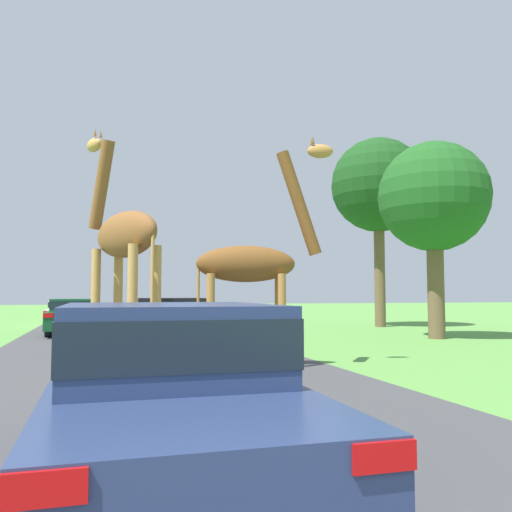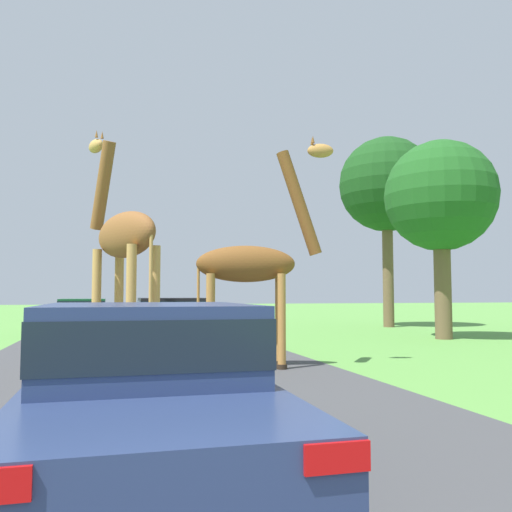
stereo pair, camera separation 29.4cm
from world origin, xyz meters
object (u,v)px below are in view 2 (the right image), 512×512
(car_queue_right, at_px, (82,315))
(car_queue_left, at_px, (186,313))
(giraffe_near_road, at_px, (253,264))
(tree_centre_back, at_px, (387,186))
(car_far_ahead, at_px, (173,323))
(giraffe_companion, at_px, (123,244))
(tree_left_edge, at_px, (441,198))
(car_lead_maroon, at_px, (146,385))
(car_verge_right, at_px, (78,312))

(car_queue_right, distance_m, car_queue_left, 5.01)
(giraffe_near_road, bearing_deg, tree_centre_back, 152.77)
(car_queue_right, distance_m, car_far_ahead, 8.06)
(car_queue_left, distance_m, tree_centre_back, 10.97)
(giraffe_near_road, relative_size, giraffe_companion, 0.96)
(giraffe_near_road, bearing_deg, car_queue_left, -169.58)
(tree_left_edge, bearing_deg, car_far_ahead, -168.46)
(giraffe_near_road, xyz_separation_m, car_lead_maroon, (-2.54, -6.24, -1.40))
(car_queue_left, bearing_deg, tree_centre_back, -11.69)
(giraffe_companion, height_order, tree_left_edge, tree_left_edge)
(car_queue_right, height_order, car_far_ahead, car_far_ahead)
(car_queue_left, height_order, tree_left_edge, tree_left_edge)
(car_queue_right, xyz_separation_m, tree_centre_back, (13.36, 0.71, 5.84))
(car_lead_maroon, bearing_deg, giraffe_near_road, 67.82)
(tree_left_edge, bearing_deg, giraffe_near_road, -147.05)
(car_lead_maroon, relative_size, car_queue_left, 1.11)
(car_lead_maroon, xyz_separation_m, tree_left_edge, (10.49, 11.39, 4.05))
(giraffe_near_road, height_order, car_queue_right, giraffe_near_road)
(car_queue_right, xyz_separation_m, car_far_ahead, (2.64, -7.62, 0.05))
(giraffe_companion, distance_m, car_verge_right, 17.25)
(car_queue_right, bearing_deg, car_queue_left, 31.07)
(car_far_ahead, distance_m, tree_centre_back, 14.75)
(car_far_ahead, bearing_deg, car_queue_right, 109.14)
(giraffe_companion, height_order, car_verge_right, giraffe_companion)
(car_queue_right, bearing_deg, giraffe_near_road, -70.00)
(car_queue_right, height_order, car_queue_left, car_queue_right)
(giraffe_near_road, bearing_deg, giraffe_companion, -80.93)
(car_queue_right, bearing_deg, tree_left_edge, -25.69)
(car_queue_right, xyz_separation_m, car_verge_right, (-0.53, 6.31, -0.07))
(car_lead_maroon, relative_size, car_verge_right, 1.12)
(giraffe_companion, xyz_separation_m, car_lead_maroon, (0.12, -6.37, -1.75))
(car_queue_left, relative_size, tree_left_edge, 0.61)
(car_lead_maroon, relative_size, tree_centre_back, 0.52)
(car_verge_right, distance_m, tree_centre_back, 16.09)
(car_lead_maroon, distance_m, car_far_ahead, 9.58)
(tree_centre_back, bearing_deg, giraffe_companion, -136.49)
(car_queue_left, height_order, car_verge_right, car_queue_left)
(giraffe_companion, distance_m, car_queue_right, 10.97)
(giraffe_companion, relative_size, car_queue_right, 1.13)
(giraffe_near_road, distance_m, tree_left_edge, 9.83)
(car_lead_maroon, bearing_deg, car_queue_left, 81.69)
(giraffe_near_road, height_order, tree_left_edge, tree_left_edge)
(car_queue_left, distance_m, car_verge_right, 6.09)
(car_lead_maroon, bearing_deg, giraffe_companion, 91.09)
(giraffe_near_road, bearing_deg, car_lead_maroon, -10.35)
(car_far_ahead, xyz_separation_m, tree_left_edge, (9.26, 1.89, 4.05))
(car_queue_right, xyz_separation_m, car_queue_left, (4.29, 2.59, -0.04))
(car_queue_right, relative_size, car_far_ahead, 1.13)
(tree_centre_back, bearing_deg, giraffe_near_road, -129.06)
(giraffe_near_road, relative_size, car_queue_right, 1.08)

